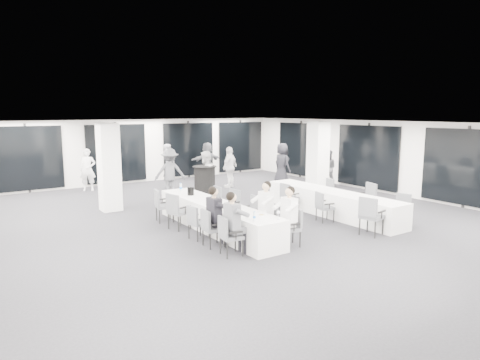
# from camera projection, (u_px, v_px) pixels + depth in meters

# --- Properties ---
(room) EXTENTS (14.04, 16.04, 2.84)m
(room) POSITION_uv_depth(u_px,v_px,m) (241.00, 166.00, 13.94)
(room) COLOR #232328
(room) RESTS_ON ground
(column_left) EXTENTS (0.60, 0.60, 2.80)m
(column_left) POSITION_uv_depth(u_px,v_px,m) (109.00, 167.00, 13.60)
(column_left) COLOR white
(column_left) RESTS_ON floor
(column_right) EXTENTS (0.60, 0.60, 2.80)m
(column_right) POSITION_uv_depth(u_px,v_px,m) (318.00, 160.00, 15.68)
(column_right) COLOR white
(column_right) RESTS_ON floor
(banquet_table_main) EXTENTS (0.90, 5.00, 0.75)m
(banquet_table_main) POSITION_uv_depth(u_px,v_px,m) (216.00, 217.00, 11.43)
(banquet_table_main) COLOR white
(banquet_table_main) RESTS_ON floor
(banquet_table_side) EXTENTS (0.90, 5.00, 0.75)m
(banquet_table_side) POSITION_uv_depth(u_px,v_px,m) (332.00, 203.00, 13.15)
(banquet_table_side) COLOR white
(banquet_table_side) RESTS_ON floor
(cocktail_table) EXTENTS (0.86, 0.86, 1.20)m
(cocktail_table) POSITION_uv_depth(u_px,v_px,m) (205.00, 182.00, 15.52)
(cocktail_table) COLOR black
(cocktail_table) RESTS_ON floor
(chair_main_left_near) EXTENTS (0.51, 0.55, 0.89)m
(chair_main_left_near) POSITION_uv_depth(u_px,v_px,m) (228.00, 233.00, 9.40)
(chair_main_left_near) COLOR #52555A
(chair_main_left_near) RESTS_ON floor
(chair_main_left_second) EXTENTS (0.48, 0.53, 0.90)m
(chair_main_left_second) POSITION_uv_depth(u_px,v_px,m) (211.00, 226.00, 10.02)
(chair_main_left_second) COLOR #52555A
(chair_main_left_second) RESTS_ON floor
(chair_main_left_mid) EXTENTS (0.49, 0.53, 0.86)m
(chair_main_left_mid) POSITION_uv_depth(u_px,v_px,m) (196.00, 220.00, 10.60)
(chair_main_left_mid) COLOR #52555A
(chair_main_left_mid) RESTS_ON floor
(chair_main_left_fourth) EXTENTS (0.61, 0.63, 0.99)m
(chair_main_left_fourth) POSITION_uv_depth(u_px,v_px,m) (177.00, 209.00, 11.48)
(chair_main_left_fourth) COLOR #52555A
(chair_main_left_fourth) RESTS_ON floor
(chair_main_left_far) EXTENTS (0.56, 0.59, 0.95)m
(chair_main_left_far) POSITION_uv_depth(u_px,v_px,m) (162.00, 204.00, 12.29)
(chair_main_left_far) COLOR #52555A
(chair_main_left_far) RESTS_ON floor
(chair_main_right_near) EXTENTS (0.55, 0.57, 0.89)m
(chair_main_right_near) POSITION_uv_depth(u_px,v_px,m) (292.00, 225.00, 10.11)
(chair_main_right_near) COLOR #52555A
(chair_main_right_near) RESTS_ON floor
(chair_main_right_second) EXTENTS (0.43, 0.49, 0.86)m
(chair_main_right_second) POSITION_uv_depth(u_px,v_px,m) (269.00, 218.00, 10.86)
(chair_main_right_second) COLOR #52555A
(chair_main_right_second) RESTS_ON floor
(chair_main_right_mid) EXTENTS (0.51, 0.56, 0.92)m
(chair_main_right_mid) POSITION_uv_depth(u_px,v_px,m) (251.00, 211.00, 11.49)
(chair_main_right_mid) COLOR #52555A
(chair_main_right_mid) RESTS_ON floor
(chair_main_right_fourth) EXTENTS (0.53, 0.57, 0.94)m
(chair_main_right_fourth) POSITION_uv_depth(u_px,v_px,m) (231.00, 204.00, 12.30)
(chair_main_right_fourth) COLOR #52555A
(chair_main_right_fourth) RESTS_ON floor
(chair_main_right_far) EXTENTS (0.46, 0.51, 0.89)m
(chair_main_right_far) POSITION_uv_depth(u_px,v_px,m) (214.00, 199.00, 13.08)
(chair_main_right_far) COLOR #52555A
(chair_main_right_far) RESTS_ON floor
(chair_side_left_near) EXTENTS (0.61, 0.64, 1.02)m
(chair_side_left_near) POSITION_uv_depth(u_px,v_px,m) (370.00, 214.00, 10.90)
(chair_side_left_near) COLOR #52555A
(chair_side_left_near) RESTS_ON floor
(chair_side_left_mid) EXTENTS (0.53, 0.55, 0.87)m
(chair_side_left_mid) POSITION_uv_depth(u_px,v_px,m) (323.00, 205.00, 12.30)
(chair_side_left_mid) COLOR #52555A
(chair_side_left_mid) RESTS_ON floor
(chair_side_left_far) EXTENTS (0.48, 0.53, 0.91)m
(chair_side_left_far) POSITION_uv_depth(u_px,v_px,m) (288.00, 196.00, 13.55)
(chair_side_left_far) COLOR #52555A
(chair_side_left_far) RESTS_ON floor
(chair_side_right_near) EXTENTS (0.53, 0.56, 0.87)m
(chair_side_right_near) POSITION_uv_depth(u_px,v_px,m) (402.00, 207.00, 12.04)
(chair_side_right_near) COLOR #52555A
(chair_side_right_near) RESTS_ON floor
(chair_side_right_mid) EXTENTS (0.61, 0.64, 1.00)m
(chair_side_right_mid) POSITION_uv_depth(u_px,v_px,m) (367.00, 197.00, 13.04)
(chair_side_right_mid) COLOR #52555A
(chair_side_right_mid) RESTS_ON floor
(chair_side_right_far) EXTENTS (0.56, 0.58, 0.91)m
(chair_side_right_far) POSITION_uv_depth(u_px,v_px,m) (327.00, 190.00, 14.43)
(chair_side_right_far) COLOR #52555A
(chair_side_right_far) RESTS_ON floor
(seated_guest_a) EXTENTS (0.50, 0.38, 1.44)m
(seated_guest_a) POSITION_uv_depth(u_px,v_px,m) (234.00, 219.00, 9.43)
(seated_guest_a) COLOR #53565B
(seated_guest_a) RESTS_ON floor
(seated_guest_b) EXTENTS (0.50, 0.38, 1.44)m
(seated_guest_b) POSITION_uv_depth(u_px,v_px,m) (216.00, 212.00, 10.06)
(seated_guest_b) COLOR black
(seated_guest_b) RESTS_ON floor
(seated_guest_c) EXTENTS (0.50, 0.38, 1.44)m
(seated_guest_c) POSITION_uv_depth(u_px,v_px,m) (287.00, 213.00, 9.99)
(seated_guest_c) COLOR white
(seated_guest_c) RESTS_ON floor
(seated_guest_d) EXTENTS (0.50, 0.38, 1.44)m
(seated_guest_d) POSITION_uv_depth(u_px,v_px,m) (264.00, 206.00, 10.72)
(seated_guest_d) COLOR white
(seated_guest_d) RESTS_ON floor
(standing_guest_a) EXTENTS (0.97, 0.95, 2.08)m
(standing_guest_a) POSITION_uv_depth(u_px,v_px,m) (169.00, 163.00, 17.63)
(standing_guest_a) COLOR #53565B
(standing_guest_a) RESTS_ON floor
(standing_guest_b) EXTENTS (1.10, 1.04, 1.96)m
(standing_guest_b) POSITION_uv_depth(u_px,v_px,m) (206.00, 171.00, 15.66)
(standing_guest_b) COLOR white
(standing_guest_b) RESTS_ON floor
(standing_guest_c) EXTENTS (1.46, 1.12, 2.02)m
(standing_guest_c) POSITION_uv_depth(u_px,v_px,m) (170.00, 169.00, 16.02)
(standing_guest_c) COLOR #53565B
(standing_guest_c) RESTS_ON floor
(standing_guest_d) EXTENTS (1.30, 1.08, 1.93)m
(standing_guest_d) POSITION_uv_depth(u_px,v_px,m) (230.00, 164.00, 17.83)
(standing_guest_d) COLOR white
(standing_guest_d) RESTS_ON floor
(standing_guest_e) EXTENTS (0.62, 1.00, 2.04)m
(standing_guest_e) POSITION_uv_depth(u_px,v_px,m) (282.00, 161.00, 18.42)
(standing_guest_e) COLOR black
(standing_guest_e) RESTS_ON floor
(standing_guest_f) EXTENTS (1.84, 0.88, 1.94)m
(standing_guest_f) POSITION_uv_depth(u_px,v_px,m) (207.00, 158.00, 20.19)
(standing_guest_f) COLOR #53565B
(standing_guest_f) RESTS_ON floor
(standing_guest_g) EXTENTS (0.86, 0.79, 1.92)m
(standing_guest_g) POSITION_uv_depth(u_px,v_px,m) (88.00, 167.00, 17.07)
(standing_guest_g) COLOR white
(standing_guest_g) RESTS_ON floor
(standing_guest_h) EXTENTS (0.96, 0.97, 1.77)m
(standing_guest_h) POSITION_uv_depth(u_px,v_px,m) (328.00, 166.00, 17.99)
(standing_guest_h) COLOR #53565B
(standing_guest_h) RESTS_ON floor
(ice_bucket_near) EXTENTS (0.20, 0.20, 0.23)m
(ice_bucket_near) POSITION_uv_depth(u_px,v_px,m) (232.00, 204.00, 10.69)
(ice_bucket_near) COLOR black
(ice_bucket_near) RESTS_ON banquet_table_main
(ice_bucket_far) EXTENTS (0.20, 0.20, 0.22)m
(ice_bucket_far) POSITION_uv_depth(u_px,v_px,m) (191.00, 191.00, 12.43)
(ice_bucket_far) COLOR black
(ice_bucket_far) RESTS_ON banquet_table_main
(water_bottle_a) EXTENTS (0.06, 0.06, 0.20)m
(water_bottle_a) POSITION_uv_depth(u_px,v_px,m) (254.00, 216.00, 9.56)
(water_bottle_a) COLOR silver
(water_bottle_a) RESTS_ON banquet_table_main
(water_bottle_b) EXTENTS (0.07, 0.07, 0.23)m
(water_bottle_b) POSITION_uv_depth(u_px,v_px,m) (212.00, 195.00, 11.79)
(water_bottle_b) COLOR silver
(water_bottle_b) RESTS_ON banquet_table_main
(water_bottle_c) EXTENTS (0.08, 0.08, 0.24)m
(water_bottle_c) POSITION_uv_depth(u_px,v_px,m) (181.00, 187.00, 13.05)
(water_bottle_c) COLOR silver
(water_bottle_c) RESTS_ON banquet_table_main
(plate_a) EXTENTS (0.20, 0.20, 0.03)m
(plate_a) POSITION_uv_depth(u_px,v_px,m) (245.00, 214.00, 10.09)
(plate_a) COLOR white
(plate_a) RESTS_ON banquet_table_main
(plate_b) EXTENTS (0.18, 0.18, 0.03)m
(plate_b) POSITION_uv_depth(u_px,v_px,m) (261.00, 215.00, 10.03)
(plate_b) COLOR white
(plate_b) RESTS_ON banquet_table_main
(plate_c) EXTENTS (0.20, 0.20, 0.03)m
(plate_c) POSITION_uv_depth(u_px,v_px,m) (227.00, 206.00, 10.93)
(plate_c) COLOR white
(plate_c) RESTS_ON banquet_table_main
(wine_glass) EXTENTS (0.08, 0.08, 0.21)m
(wine_glass) POSITION_uv_depth(u_px,v_px,m) (278.00, 213.00, 9.62)
(wine_glass) COLOR silver
(wine_glass) RESTS_ON banquet_table_main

